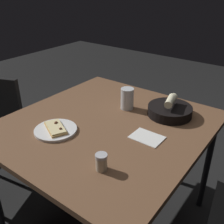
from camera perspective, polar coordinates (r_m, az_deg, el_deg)
name	(u,v)px	position (r m, az deg, el deg)	size (l,w,h in m)	color
ground	(107,218)	(1.96, -1.07, -21.98)	(8.00, 8.00, 0.00)	black
dining_table	(106,132)	(1.50, -1.30, -4.34)	(1.05, 1.12, 0.76)	brown
pizza_plate	(56,129)	(1.42, -12.16, -3.73)	(0.23, 0.23, 0.04)	white
bread_basket	(170,110)	(1.57, 12.43, 0.49)	(0.26, 0.26, 0.12)	black
beer_glass	(127,99)	(1.61, 3.32, 2.75)	(0.08, 0.08, 0.13)	silver
pepper_shaker	(101,163)	(1.12, -2.32, -11.01)	(0.05, 0.05, 0.08)	#BFB299
napkin	(147,137)	(1.35, 7.61, -5.49)	(0.16, 0.12, 0.00)	white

